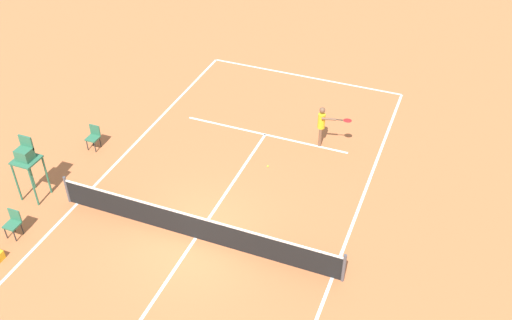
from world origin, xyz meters
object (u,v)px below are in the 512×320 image
player_serving (323,123)px  umpire_chair (26,159)px  tennis_ball (268,166)px  courtside_chair_near (13,222)px  courtside_chair_mid (94,136)px

player_serving → umpire_chair: bearing=-64.3°
tennis_ball → courtside_chair_near: size_ratio=0.07×
umpire_chair → courtside_chair_near: 2.19m
player_serving → umpire_chair: size_ratio=0.70×
tennis_ball → courtside_chair_near: bearing=45.1°
tennis_ball → courtside_chair_mid: (6.63, 1.30, 0.50)m
player_serving → courtside_chair_mid: 8.76m
umpire_chair → courtside_chair_near: (-0.63, 1.80, -1.07)m
umpire_chair → player_serving: bearing=-141.6°
courtside_chair_mid → courtside_chair_near: bearing=94.4°
tennis_ball → umpire_chair: size_ratio=0.03×
player_serving → courtside_chair_near: 11.38m
player_serving → umpire_chair: 10.62m
player_serving → courtside_chair_mid: player_serving is taller
courtside_chair_mid → umpire_chair: bearing=85.5°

